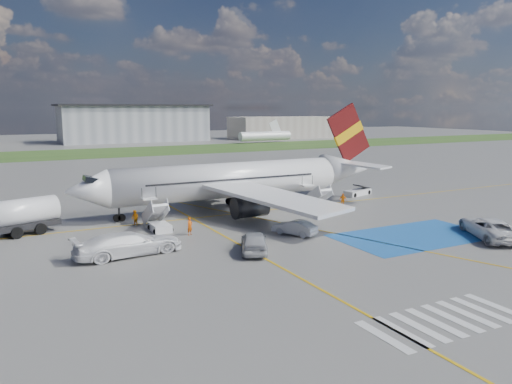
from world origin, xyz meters
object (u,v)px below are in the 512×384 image
gpu_cart (29,223)px  van_white_b (129,240)px  fuel_tanker (3,223)px  belt_loader (358,192)px  airliner (240,179)px  car_silver_a (254,242)px  car_silver_b (295,228)px  van_white_a (489,224)px

gpu_cart → van_white_b: bearing=-51.5°
fuel_tanker → belt_loader: bearing=-14.2°
airliner → van_white_b: 19.74m
car_silver_a → car_silver_b: 6.56m
airliner → car_silver_b: bearing=-93.1°
gpu_cart → fuel_tanker: bearing=-142.3°
fuel_tanker → car_silver_a: fuel_tanker is taller
airliner → gpu_cart: size_ratio=15.32×
fuel_tanker → van_white_a: size_ratio=1.57×
airliner → car_silver_a: bearing=-112.1°
car_silver_a → van_white_a: (20.57, -5.45, 0.32)m
airliner → car_silver_a: airliner is taller
gpu_cart → belt_loader: 39.55m
fuel_tanker → van_white_b: bearing=-68.9°
airliner → van_white_a: size_ratio=5.85×
airliner → van_white_a: bearing=-56.4°
belt_loader → van_white_b: (-33.12, -13.27, 0.88)m
airliner → van_white_b: size_ratio=5.82×
fuel_tanker → gpu_cart: size_ratio=4.10×
gpu_cart → van_white_b: van_white_b is taller
airliner → car_silver_a: 17.29m
belt_loader → van_white_a: bearing=-116.6°
fuel_tanker → car_silver_a: size_ratio=1.96×
gpu_cart → van_white_a: (35.96, -20.78, 0.35)m
fuel_tanker → van_white_b: 13.49m
belt_loader → van_white_a: (-3.55, -22.45, 0.83)m
gpu_cart → car_silver_b: bearing=-20.2°
belt_loader → car_silver_b: (-18.38, -13.82, 0.32)m
van_white_a → fuel_tanker: bearing=1.5°
belt_loader → car_silver_a: 29.51m
van_white_a → van_white_b: 30.96m
gpu_cart → car_silver_a: gpu_cart is taller
car_silver_b → van_white_b: size_ratio=0.65×
belt_loader → van_white_a: van_white_a is taller
car_silver_b → van_white_b: van_white_b is taller
car_silver_b → airliner: bearing=-120.8°
van_white_b → van_white_a: bearing=-112.9°
belt_loader → gpu_cart: bearing=164.8°
car_silver_a → belt_loader: bearing=-119.7°
car_silver_b → van_white_a: van_white_a is taller
gpu_cart → belt_loader: bearing=12.1°
fuel_tanker → airliner: bearing=-14.1°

